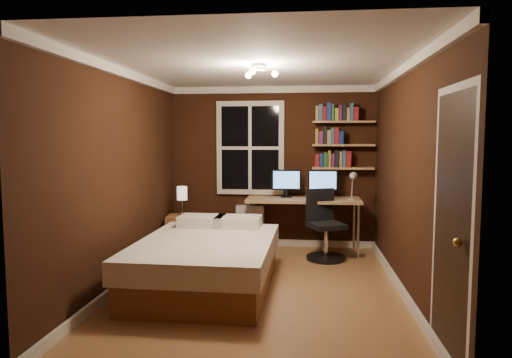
# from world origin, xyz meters

# --- Properties ---
(floor) EXTENTS (4.20, 4.20, 0.00)m
(floor) POSITION_xyz_m (0.00, 0.00, 0.00)
(floor) COLOR olive
(floor) RESTS_ON ground
(wall_back) EXTENTS (3.20, 0.04, 2.50)m
(wall_back) POSITION_xyz_m (0.00, 2.10, 1.25)
(wall_back) COLOR black
(wall_back) RESTS_ON ground
(wall_left) EXTENTS (0.04, 4.20, 2.50)m
(wall_left) POSITION_xyz_m (-1.60, 0.00, 1.25)
(wall_left) COLOR black
(wall_left) RESTS_ON ground
(wall_right) EXTENTS (0.04, 4.20, 2.50)m
(wall_right) POSITION_xyz_m (1.60, 0.00, 1.25)
(wall_right) COLOR black
(wall_right) RESTS_ON ground
(ceiling) EXTENTS (3.20, 4.20, 0.02)m
(ceiling) POSITION_xyz_m (0.00, 0.00, 2.50)
(ceiling) COLOR white
(ceiling) RESTS_ON wall_back
(window) EXTENTS (1.06, 0.06, 1.46)m
(window) POSITION_xyz_m (-0.35, 2.06, 1.55)
(window) COLOR silver
(window) RESTS_ON wall_back
(door) EXTENTS (0.03, 0.82, 2.05)m
(door) POSITION_xyz_m (1.59, -1.55, 1.02)
(door) COLOR black
(door) RESTS_ON ground
(door_knob) EXTENTS (0.06, 0.06, 0.06)m
(door_knob) POSITION_xyz_m (1.55, -1.85, 1.00)
(door_knob) COLOR #B99741
(door_knob) RESTS_ON door
(ceiling_fixture) EXTENTS (0.44, 0.44, 0.18)m
(ceiling_fixture) POSITION_xyz_m (0.00, -0.10, 2.40)
(ceiling_fixture) COLOR beige
(ceiling_fixture) RESTS_ON ceiling
(bookshelf_lower) EXTENTS (0.92, 0.22, 0.03)m
(bookshelf_lower) POSITION_xyz_m (1.08, 1.98, 1.25)
(bookshelf_lower) COLOR #9C724B
(bookshelf_lower) RESTS_ON wall_back
(books_row_lower) EXTENTS (0.54, 0.16, 0.23)m
(books_row_lower) POSITION_xyz_m (1.08, 1.98, 1.38)
(books_row_lower) COLOR maroon
(books_row_lower) RESTS_ON bookshelf_lower
(bookshelf_middle) EXTENTS (0.92, 0.22, 0.03)m
(bookshelf_middle) POSITION_xyz_m (1.08, 1.98, 1.60)
(bookshelf_middle) COLOR #9C724B
(bookshelf_middle) RESTS_ON wall_back
(books_row_middle) EXTENTS (0.42, 0.16, 0.23)m
(books_row_middle) POSITION_xyz_m (1.08, 1.98, 1.73)
(books_row_middle) COLOR navy
(books_row_middle) RESTS_ON bookshelf_middle
(bookshelf_upper) EXTENTS (0.92, 0.22, 0.03)m
(bookshelf_upper) POSITION_xyz_m (1.08, 1.98, 1.95)
(bookshelf_upper) COLOR #9C724B
(bookshelf_upper) RESTS_ON wall_back
(books_row_upper) EXTENTS (0.66, 0.16, 0.23)m
(books_row_upper) POSITION_xyz_m (1.08, 1.98, 2.08)
(books_row_upper) COLOR #26582D
(books_row_upper) RESTS_ON bookshelf_upper
(bed) EXTENTS (1.53, 2.09, 0.70)m
(bed) POSITION_xyz_m (-0.60, -0.04, 0.30)
(bed) COLOR brown
(bed) RESTS_ON ground
(nightstand) EXTENTS (0.50, 0.50, 0.55)m
(nightstand) POSITION_xyz_m (-1.31, 1.52, 0.28)
(nightstand) COLOR brown
(nightstand) RESTS_ON ground
(bedside_lamp) EXTENTS (0.15, 0.15, 0.44)m
(bedside_lamp) POSITION_xyz_m (-1.31, 1.52, 0.77)
(bedside_lamp) COLOR silver
(bedside_lamp) RESTS_ON nightstand
(radiator) EXTENTS (0.43, 0.15, 0.65)m
(radiator) POSITION_xyz_m (-0.34, 1.98, 0.33)
(radiator) COLOR silver
(radiator) RESTS_ON ground
(desk) EXTENTS (1.70, 0.64, 0.81)m
(desk) POSITION_xyz_m (0.49, 1.76, 0.75)
(desk) COLOR #9C724B
(desk) RESTS_ON ground
(monitor_left) EXTENTS (0.44, 0.12, 0.42)m
(monitor_left) POSITION_xyz_m (0.23, 1.85, 1.02)
(monitor_left) COLOR black
(monitor_left) RESTS_ON desk
(monitor_right) EXTENTS (0.44, 0.12, 0.42)m
(monitor_right) POSITION_xyz_m (0.78, 1.85, 1.02)
(monitor_right) COLOR black
(monitor_right) RESTS_ON desk
(desk_lamp) EXTENTS (0.14, 0.32, 0.44)m
(desk_lamp) POSITION_xyz_m (1.19, 1.57, 1.03)
(desk_lamp) COLOR silver
(desk_lamp) RESTS_ON desk
(office_chair) EXTENTS (0.59, 0.59, 0.99)m
(office_chair) POSITION_xyz_m (0.79, 1.36, 0.37)
(office_chair) COLOR black
(office_chair) RESTS_ON ground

